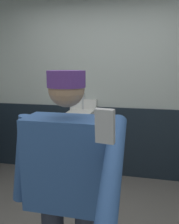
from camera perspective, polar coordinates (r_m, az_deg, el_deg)
The scene contains 5 objects.
wall_back at distance 3.28m, azimuth 5.58°, elevation 8.13°, with size 4.54×0.12×2.85m, color silver.
wainscot_band_back at distance 3.38m, azimuth 5.12°, elevation -7.49°, with size 3.94×0.03×1.04m, color #19232D.
urinal_solo at distance 3.24m, azimuth -2.11°, elevation -3.52°, with size 0.40×0.34×1.24m.
person at distance 1.41m, azimuth -5.49°, elevation -17.57°, with size 0.70×0.60×1.60m.
cell_phone at distance 0.70m, azimuth 3.95°, elevation -3.61°, with size 0.06×0.02×0.11m, color silver.
Camera 1 is at (0.40, -1.54, 1.62)m, focal length 36.09 mm.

